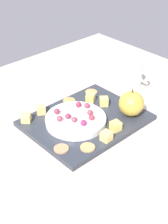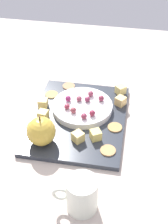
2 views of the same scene
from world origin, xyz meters
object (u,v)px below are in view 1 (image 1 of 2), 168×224
(serving_dish, at_px, (76,120))
(cracker_2, at_px, (91,92))
(apple_whole, at_px, (131,104))
(cheese_cube_5, at_px, (26,118))
(grape_4, at_px, (78,104))
(grape_8, at_px, (68,116))
(cheese_cube_4, at_px, (106,136))
(cheese_cube_2, at_px, (41,109))
(grape_3, at_px, (85,122))
(grape_0, at_px, (74,119))
(cup, at_px, (133,73))
(grape_2, at_px, (59,119))
(platter, at_px, (86,120))
(cheese_cube_1, at_px, (104,101))
(grape_1, at_px, (92,117))
(grape_6, at_px, (57,111))
(cracker_1, at_px, (61,149))
(grape_7, at_px, (90,113))
(cheese_cube_3, at_px, (116,126))
(cheese_cube_0, at_px, (91,98))
(grape_5, at_px, (87,105))
(cracker_0, at_px, (69,101))
(cracker_3, at_px, (88,147))

(serving_dish, height_order, cracker_2, serving_dish)
(apple_whole, distance_m, cheese_cube_5, 0.33)
(cheese_cube_5, distance_m, grape_4, 0.17)
(cracker_2, bearing_deg, grape_8, 25.72)
(cheese_cube_4, bearing_deg, cheese_cube_2, -77.41)
(grape_3, xyz_separation_m, grape_4, (-0.05, -0.08, 0.00))
(grape_0, bearing_deg, grape_3, 109.67)
(apple_whole, bearing_deg, cup, -140.81)
(grape_2, relative_size, grape_3, 1.00)
(platter, xyz_separation_m, cracker_2, (-0.12, -0.10, 0.01))
(serving_dish, bearing_deg, cracker_2, -148.27)
(cheese_cube_1, height_order, cheese_cube_2, same)
(grape_1, relative_size, grape_6, 1.00)
(grape_2, bearing_deg, grape_0, 133.93)
(cheese_cube_5, distance_m, cracker_1, 0.18)
(cheese_cube_5, bearing_deg, cracker_1, 87.95)
(grape_1, distance_m, grape_7, 0.03)
(grape_0, bearing_deg, cheese_cube_4, 102.56)
(platter, bearing_deg, apple_whole, 146.55)
(serving_dish, relative_size, cheese_cube_5, 6.72)
(cheese_cube_5, bearing_deg, platter, 142.06)
(serving_dish, distance_m, cheese_cube_3, 0.12)
(grape_2, xyz_separation_m, grape_8, (-0.03, 0.01, -0.00))
(serving_dish, xyz_separation_m, cheese_cube_0, (-0.12, -0.06, 0.00))
(grape_3, bearing_deg, cup, -162.71)
(cheese_cube_2, bearing_deg, cheese_cube_3, 116.10)
(grape_7, bearing_deg, cheese_cube_4, 71.63)
(cheese_cube_0, distance_m, grape_4, 0.08)
(serving_dish, xyz_separation_m, cracker_1, (0.11, 0.07, -0.01))
(platter, relative_size, cheese_cube_3, 12.76)
(cracker_2, xyz_separation_m, grape_3, (0.17, 0.15, 0.03))
(grape_4, xyz_separation_m, grape_5, (-0.02, 0.02, -0.00))
(cracker_1, xyz_separation_m, grape_6, (-0.08, -0.12, 0.03))
(cracker_0, xyz_separation_m, cracker_2, (-0.09, 0.01, 0.00))
(apple_whole, bearing_deg, cracker_0, -64.42)
(cracker_1, distance_m, grape_8, 0.13)
(grape_4, relative_size, grape_8, 1.00)
(cheese_cube_4, xyz_separation_m, grape_7, (-0.03, -0.10, 0.01))
(cup, bearing_deg, grape_1, 18.27)
(cracker_3, relative_size, grape_1, 2.18)
(apple_whole, relative_size, cracker_0, 1.91)
(cracker_0, relative_size, grape_7, 2.18)
(cheese_cube_0, xyz_separation_m, cracker_3, (0.17, 0.17, -0.01))
(cheese_cube_2, height_order, grape_8, grape_8)
(platter, xyz_separation_m, grape_5, (-0.02, -0.02, 0.04))
(cheese_cube_0, bearing_deg, grape_7, 45.51)
(cracker_3, relative_size, grape_6, 2.18)
(cheese_cube_3, height_order, cracker_1, cheese_cube_3)
(grape_2, bearing_deg, cracker_1, 52.81)
(cheese_cube_4, bearing_deg, grape_2, -68.80)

